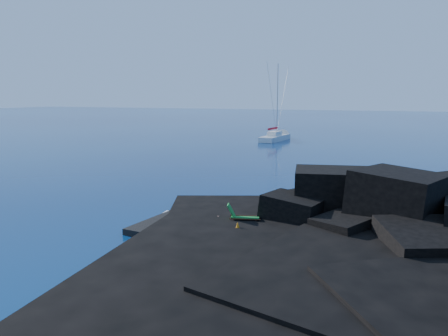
{
  "coord_description": "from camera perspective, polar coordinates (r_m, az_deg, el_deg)",
  "views": [
    {
      "loc": [
        13.58,
        -20.75,
        7.42
      ],
      "look_at": [
        1.23,
        9.18,
        2.0
      ],
      "focal_mm": 35.0,
      "sensor_mm": 36.0,
      "label": 1
    }
  ],
  "objects": [
    {
      "name": "deck_chair",
      "position": [
        24.3,
        2.8,
        -5.94
      ],
      "size": [
        1.91,
        1.24,
        1.21
      ],
      "primitive_type": null,
      "rotation": [
        0.0,
        0.0,
        0.29
      ],
      "color": "#1D8230",
      "rests_on": "beach"
    },
    {
      "name": "surf_foam",
      "position": [
        28.14,
        3.88,
        -5.81
      ],
      "size": [
        10.0,
        8.0,
        0.06
      ],
      "primitive_type": null,
      "color": "white",
      "rests_on": "ground"
    },
    {
      "name": "headland",
      "position": [
        24.89,
        20.26,
        -8.45
      ],
      "size": [
        24.0,
        24.0,
        3.6
      ],
      "primitive_type": null,
      "color": "black",
      "rests_on": "ground"
    },
    {
      "name": "towel",
      "position": [
        25.28,
        -1.61,
        -6.69
      ],
      "size": [
        1.91,
        1.25,
        0.05
      ],
      "primitive_type": "cube",
      "rotation": [
        0.0,
        0.0,
        -0.26
      ],
      "color": "white",
      "rests_on": "beach"
    },
    {
      "name": "ground",
      "position": [
        25.89,
        -10.4,
        -7.32
      ],
      "size": [
        400.0,
        400.0,
        0.0
      ],
      "primitive_type": "plane",
      "color": "#04123D",
      "rests_on": "ground"
    },
    {
      "name": "beach",
      "position": [
        24.27,
        -0.68,
        -8.3
      ],
      "size": [
        9.08,
        6.86,
        0.7
      ],
      "primitive_type": "cube",
      "rotation": [
        0.0,
        0.0,
        -0.1
      ],
      "color": "black",
      "rests_on": "ground"
    },
    {
      "name": "sunbather",
      "position": [
        25.24,
        -1.62,
        -6.36
      ],
      "size": [
        1.73,
        0.88,
        0.25
      ],
      "primitive_type": null,
      "rotation": [
        0.0,
        0.0,
        -0.26
      ],
      "color": "tan",
      "rests_on": "towel"
    },
    {
      "name": "sailboat",
      "position": [
        72.72,
        6.74,
        3.59
      ],
      "size": [
        3.54,
        12.14,
        12.55
      ],
      "primitive_type": null,
      "rotation": [
        0.0,
        0.0,
        -0.09
      ],
      "color": "silver",
      "rests_on": "ground"
    },
    {
      "name": "marker_cone",
      "position": [
        22.88,
        1.79,
        -7.76
      ],
      "size": [
        0.44,
        0.44,
        0.57
      ],
      "primitive_type": "cone",
      "rotation": [
        0.0,
        0.0,
        0.21
      ],
      "color": "orange",
      "rests_on": "beach"
    }
  ]
}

